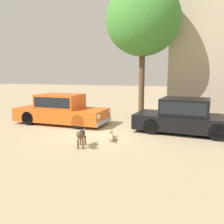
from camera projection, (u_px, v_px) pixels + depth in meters
name	position (u px, v px, depth m)	size (l,w,h in m)	color
ground_plane	(100.00, 134.00, 9.83)	(80.00, 80.00, 0.00)	tan
parked_sedan_nearest	(61.00, 109.00, 11.70)	(4.66, 1.80, 1.46)	#D15619
parked_sedan_second	(185.00, 116.00, 9.90)	(4.40, 2.14, 1.44)	black
stray_dog_spotted	(81.00, 135.00, 7.92)	(0.39, 1.05, 0.65)	brown
stray_dog_tan	(111.00, 136.00, 8.93)	(0.49, 1.01, 0.33)	tan
acacia_tree_left	(143.00, 20.00, 11.61)	(3.66, 3.30, 6.79)	brown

